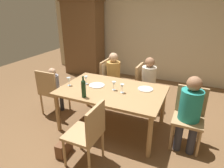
# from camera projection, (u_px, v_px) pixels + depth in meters

# --- Properties ---
(ground_plane) EXTENTS (10.00, 10.00, 0.00)m
(ground_plane) POSITION_uv_depth(u_px,v_px,m) (112.00, 126.00, 3.57)
(ground_plane) COLOR brown
(rear_room_partition) EXTENTS (6.40, 0.12, 2.70)m
(rear_room_partition) POSITION_uv_depth(u_px,v_px,m) (153.00, 31.00, 5.37)
(rear_room_partition) COLOR beige
(rear_room_partition) RESTS_ON ground_plane
(armoire_cabinet) EXTENTS (1.18, 0.62, 2.18)m
(armoire_cabinet) POSITION_uv_depth(u_px,v_px,m) (84.00, 38.00, 5.83)
(armoire_cabinet) COLOR brown
(armoire_cabinet) RESTS_ON ground_plane
(dining_table) EXTENTS (1.73, 1.11, 0.73)m
(dining_table) POSITION_uv_depth(u_px,v_px,m) (112.00, 93.00, 3.32)
(dining_table) COLOR #A87F51
(dining_table) RESTS_ON ground_plane
(chair_right_end) EXTENTS (0.44, 0.44, 0.92)m
(chair_right_end) POSITION_uv_depth(u_px,v_px,m) (189.00, 113.00, 2.97)
(chair_right_end) COLOR tan
(chair_right_end) RESTS_ON ground_plane
(chair_far_left) EXTENTS (0.46, 0.44, 0.92)m
(chair_far_left) POSITION_uv_depth(u_px,v_px,m) (108.00, 75.00, 4.32)
(chair_far_left) COLOR tan
(chair_far_left) RESTS_ON ground_plane
(chair_far_right) EXTENTS (0.44, 0.44, 0.92)m
(chair_far_right) POSITION_uv_depth(u_px,v_px,m) (144.00, 83.00, 4.04)
(chair_far_right) COLOR tan
(chair_far_right) RESTS_ON ground_plane
(chair_left_end) EXTENTS (0.44, 0.44, 0.92)m
(chair_left_end) POSITION_uv_depth(u_px,v_px,m) (51.00, 89.00, 3.77)
(chair_left_end) COLOR tan
(chair_left_end) RESTS_ON ground_plane
(chair_near) EXTENTS (0.44, 0.44, 0.92)m
(chair_near) POSITION_uv_depth(u_px,v_px,m) (89.00, 131.00, 2.55)
(chair_near) COLOR tan
(chair_near) RESTS_ON ground_plane
(person_woman_host) EXTENTS (0.31, 0.36, 1.15)m
(person_woman_host) POSITION_uv_depth(u_px,v_px,m) (190.00, 109.00, 2.82)
(person_woman_host) COLOR #33333D
(person_woman_host) RESTS_ON ground_plane
(person_man_bearded) EXTENTS (0.34, 0.29, 1.11)m
(person_man_bearded) POSITION_uv_depth(u_px,v_px,m) (114.00, 74.00, 4.25)
(person_man_bearded) COLOR #33333D
(person_man_bearded) RESTS_ON ground_plane
(person_man_guest) EXTENTS (0.33, 0.29, 1.09)m
(person_man_guest) POSITION_uv_depth(u_px,v_px,m) (150.00, 80.00, 3.96)
(person_man_guest) COLOR #33333D
(person_man_guest) RESTS_ON ground_plane
(person_child_small) EXTENTS (0.22, 0.25, 0.94)m
(person_child_small) POSITION_uv_depth(u_px,v_px,m) (55.00, 86.00, 3.85)
(person_child_small) COLOR #33333D
(person_child_small) RESTS_ON ground_plane
(wine_bottle_tall_green) EXTENTS (0.07, 0.07, 0.34)m
(wine_bottle_tall_green) POSITION_uv_depth(u_px,v_px,m) (84.00, 88.00, 2.98)
(wine_bottle_tall_green) COLOR #19381E
(wine_bottle_tall_green) RESTS_ON dining_table
(wine_glass_near_left) EXTENTS (0.07, 0.07, 0.15)m
(wine_glass_near_left) POSITION_uv_depth(u_px,v_px,m) (69.00, 80.00, 3.41)
(wine_glass_near_left) COLOR silver
(wine_glass_near_left) RESTS_ON dining_table
(wine_glass_centre) EXTENTS (0.07, 0.07, 0.15)m
(wine_glass_centre) POSITION_uv_depth(u_px,v_px,m) (86.00, 78.00, 3.48)
(wine_glass_centre) COLOR silver
(wine_glass_centre) RESTS_ON dining_table
(wine_glass_near_right) EXTENTS (0.07, 0.07, 0.15)m
(wine_glass_near_right) POSITION_uv_depth(u_px,v_px,m) (114.00, 84.00, 3.24)
(wine_glass_near_right) COLOR silver
(wine_glass_near_right) RESTS_ON dining_table
(wine_glass_far) EXTENTS (0.07, 0.07, 0.15)m
(wine_glass_far) POSITION_uv_depth(u_px,v_px,m) (122.00, 87.00, 3.14)
(wine_glass_far) COLOR silver
(wine_glass_far) RESTS_ON dining_table
(dinner_plate_host) EXTENTS (0.28, 0.28, 0.01)m
(dinner_plate_host) POSITION_uv_depth(u_px,v_px,m) (97.00, 85.00, 3.44)
(dinner_plate_host) COLOR silver
(dinner_plate_host) RESTS_ON dining_table
(dinner_plate_guest_left) EXTENTS (0.26, 0.26, 0.01)m
(dinner_plate_guest_left) POSITION_uv_depth(u_px,v_px,m) (145.00, 89.00, 3.30)
(dinner_plate_guest_left) COLOR silver
(dinner_plate_guest_left) RESTS_ON dining_table
(handbag) EXTENTS (0.13, 0.28, 0.22)m
(handbag) POSITION_uv_depth(u_px,v_px,m) (64.00, 148.00, 2.88)
(handbag) COLOR brown
(handbag) RESTS_ON ground_plane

